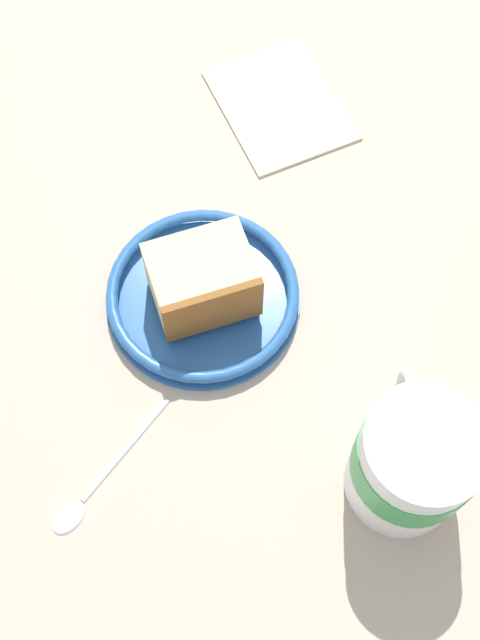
{
  "coord_description": "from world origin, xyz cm",
  "views": [
    {
      "loc": [
        23.6,
        -11.6,
        60.87
      ],
      "look_at": [
        -0.81,
        0.0,
        3.0
      ],
      "focal_mm": 45.41,
      "sensor_mm": 36.0,
      "label": 1
    }
  ],
  "objects_px": {
    "tea_mug": "(413,461)",
    "teaspoon": "(88,492)",
    "cake_slice": "(202,281)",
    "folded_napkin": "(280,104)",
    "small_plate": "(203,295)"
  },
  "relations": [
    {
      "from": "tea_mug",
      "to": "cake_slice",
      "type": "bearing_deg",
      "value": -160.62
    },
    {
      "from": "teaspoon",
      "to": "small_plate",
      "type": "bearing_deg",
      "value": 127.55
    },
    {
      "from": "small_plate",
      "to": "cake_slice",
      "type": "bearing_deg",
      "value": -6.89
    },
    {
      "from": "small_plate",
      "to": "folded_napkin",
      "type": "relative_size",
      "value": 1.22
    },
    {
      "from": "small_plate",
      "to": "teaspoon",
      "type": "bearing_deg",
      "value": -52.45
    },
    {
      "from": "cake_slice",
      "to": "folded_napkin",
      "type": "relative_size",
      "value": 0.65
    },
    {
      "from": "cake_slice",
      "to": "folded_napkin",
      "type": "bearing_deg",
      "value": 136.48
    },
    {
      "from": "teaspoon",
      "to": "tea_mug",
      "type": "bearing_deg",
      "value": 66.83
    },
    {
      "from": "small_plate",
      "to": "folded_napkin",
      "type": "xyz_separation_m",
      "value": [
        -0.16,
        0.15,
        -0.01
      ]
    },
    {
      "from": "tea_mug",
      "to": "teaspoon",
      "type": "xyz_separation_m",
      "value": [
        -0.09,
        -0.22,
        -0.05
      ]
    },
    {
      "from": "tea_mug",
      "to": "teaspoon",
      "type": "height_order",
      "value": "tea_mug"
    },
    {
      "from": "small_plate",
      "to": "cake_slice",
      "type": "height_order",
      "value": "cake_slice"
    },
    {
      "from": "tea_mug",
      "to": "folded_napkin",
      "type": "distance_m",
      "value": 0.37
    },
    {
      "from": "small_plate",
      "to": "cake_slice",
      "type": "relative_size",
      "value": 1.87
    },
    {
      "from": "small_plate",
      "to": "teaspoon",
      "type": "xyz_separation_m",
      "value": [
        0.11,
        -0.15,
        -0.01
      ]
    }
  ]
}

